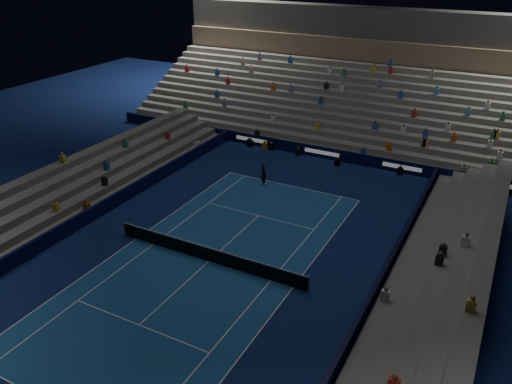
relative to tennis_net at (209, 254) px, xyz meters
name	(u,v)px	position (x,y,z in m)	size (l,w,h in m)	color
ground	(209,261)	(0.00, 0.00, -0.50)	(90.00, 90.00, 0.00)	#0C194A
court_surface	(209,261)	(0.00, 0.00, -0.50)	(10.97, 23.77, 0.01)	navy
sponsor_barrier_far	(322,152)	(0.00, 18.50, 0.00)	(44.00, 0.25, 1.00)	black
sponsor_barrier_east	(369,302)	(9.70, 0.00, 0.00)	(0.25, 37.00, 1.00)	black
sponsor_barrier_west	(86,217)	(-9.70, 0.00, 0.00)	(0.25, 37.00, 1.00)	black
grandstand_main	(358,95)	(0.00, 27.90, 2.87)	(44.00, 15.20, 11.20)	slate
grandstand_east	(441,317)	(13.17, 0.00, 0.41)	(5.00, 37.00, 2.50)	#63625E
grandstand_west	(48,201)	(-13.17, 0.00, 0.41)	(5.00, 37.00, 2.50)	#62615D
tennis_net	(209,254)	(0.00, 0.00, 0.00)	(12.90, 0.10, 1.10)	#B2B2B7
tennis_player	(264,175)	(-2.05, 11.14, 0.33)	(0.61, 0.40, 1.66)	black
broadcast_camera	(337,162)	(1.72, 17.57, -0.21)	(0.43, 0.87, 0.57)	black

